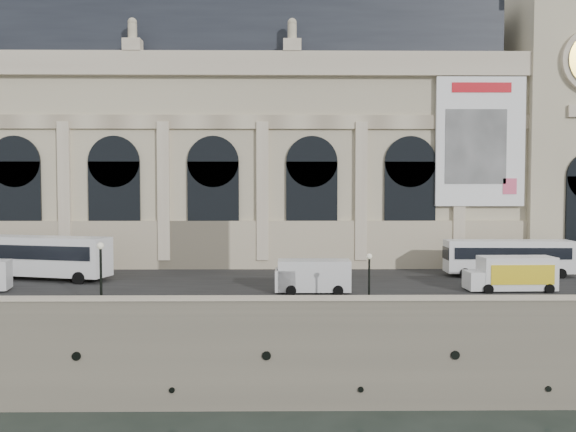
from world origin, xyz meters
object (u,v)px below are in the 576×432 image
van_c (309,276)px  lamp_left (101,276)px  lamp_right (369,282)px  box_truck (512,274)px  bus_left (38,256)px  bus_right (508,256)px

van_c → lamp_left: 15.63m
lamp_right → box_truck: bearing=28.3°
van_c → bus_left: bearing=164.5°
bus_right → lamp_right: size_ratio=3.08×
bus_left → box_truck: 40.75m
bus_left → lamp_left: 16.12m
bus_left → box_truck: size_ratio=1.95×
van_c → box_truck: box_truck is taller
van_c → box_truck: (16.20, 0.56, 0.07)m
box_truck → lamp_right: bearing=-151.7°
bus_right → box_truck: 8.14m
bus_left → lamp_left: bearing=-52.8°
bus_left → lamp_right: bearing=-24.7°
van_c → lamp_right: bearing=-58.5°
lamp_left → bus_right: bearing=23.3°
lamp_left → box_truck: bearing=12.4°
box_truck → bus_left: bearing=171.4°
bus_left → lamp_right: bus_left is taller
bus_left → box_truck: bearing=-8.6°
box_truck → lamp_left: size_ratio=1.53×
van_c → lamp_right: (3.75, -6.13, 0.56)m
van_c → lamp_left: size_ratio=1.29×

